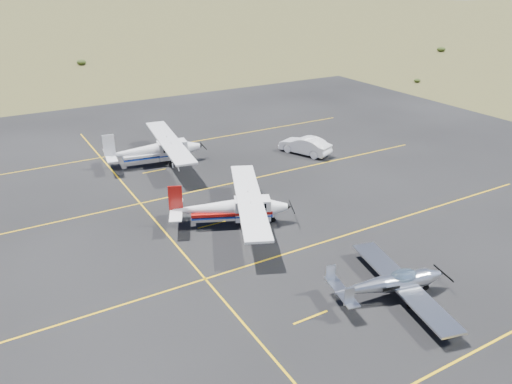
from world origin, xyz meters
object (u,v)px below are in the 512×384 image
object	(u,v)px
aircraft_cessna	(231,207)
aircraft_plain	(155,149)
aircraft_low_wing	(392,283)
sedan	(305,145)

from	to	relation	value
aircraft_cessna	aircraft_plain	world-z (taller)	aircraft_plain
aircraft_cessna	aircraft_plain	distance (m)	13.06
aircraft_low_wing	sedan	world-z (taller)	aircraft_low_wing
aircraft_low_wing	aircraft_cessna	world-z (taller)	aircraft_cessna
aircraft_plain	sedan	xyz separation A→B (m)	(12.52, -4.16, -0.57)
aircraft_low_wing	aircraft_cessna	size ratio (longest dim) A/B	0.76
aircraft_low_wing	aircraft_plain	bearing A→B (deg)	111.82
aircraft_low_wing	aircraft_cessna	bearing A→B (deg)	119.60
aircraft_low_wing	aircraft_plain	xyz separation A→B (m)	(-3.75, 24.11, 0.50)
aircraft_plain	sedan	distance (m)	13.21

